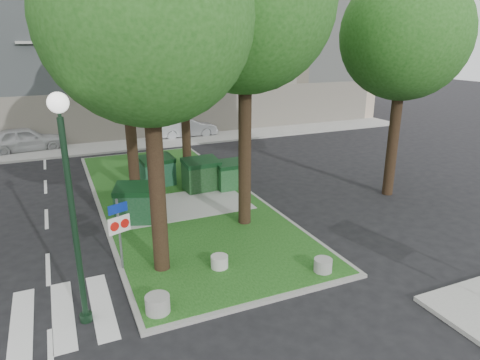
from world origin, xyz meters
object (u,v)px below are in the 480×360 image
tree_street_right (407,22)px  tree_median_mid (124,22)px  dumpster_d (231,175)px  bollard_mid (219,262)px  dumpster_b (157,171)px  bollard_right (323,265)px  traffic_sign_pole (119,226)px  car_silver (187,127)px  dumpster_c (201,175)px  car_white (25,139)px  street_lamp (69,186)px  dumpster_a (137,203)px  bollard_left (158,304)px  litter_bin (193,167)px

tree_street_right → tree_median_mid: bearing=158.2°
dumpster_d → bollard_mid: 6.95m
dumpster_b → bollard_right: (2.45, -9.35, -0.47)m
bollard_right → traffic_sign_pole: 5.81m
dumpster_d → car_silver: size_ratio=0.34×
dumpster_c → car_silver: bearing=72.9°
tree_median_mid → bollard_mid: (0.93, -7.19, -6.68)m
dumpster_c → tree_street_right: bearing=-27.9°
dumpster_b → car_white: bearing=111.6°
tree_median_mid → dumpster_b: bearing=36.8°
tree_median_mid → dumpster_d: bearing=-13.3°
bollard_right → street_lamp: size_ratio=0.10×
dumpster_c → bollard_mid: size_ratio=3.17×
tree_median_mid → dumpster_c: bearing=-12.7°
car_silver → tree_street_right: bearing=-160.9°
dumpster_c → bollard_right: size_ratio=3.04×
dumpster_a → dumpster_c: bearing=56.3°
tree_median_mid → car_silver: 13.36m
dumpster_b → car_white: size_ratio=0.37×
bollard_mid → bollard_left: bearing=-147.0°
dumpster_b → bollard_right: dumpster_b is taller
dumpster_d → bollard_right: size_ratio=2.65×
bollard_left → dumpster_b: bearing=76.5°
tree_median_mid → dumpster_a: tree_median_mid is taller
dumpster_a → car_silver: dumpster_a is taller
tree_median_mid → bollard_left: tree_median_mid is taller
dumpster_c → street_lamp: street_lamp is taller
street_lamp → car_white: 18.76m
dumpster_c → street_lamp: 9.58m
traffic_sign_pole → car_silver: size_ratio=0.55×
street_lamp → car_white: size_ratio=1.22×
dumpster_a → dumpster_c: size_ratio=1.12×
dumpster_b → bollard_left: 9.63m
tree_street_right → litter_bin: tree_street_right is taller
dumpster_b → bollard_right: size_ratio=3.11×
traffic_sign_pole → car_silver: 17.95m
tree_median_mid → dumpster_c: size_ratio=6.36×
street_lamp → dumpster_a: bearing=66.5°
bollard_right → litter_bin: bearing=92.5°
dumpster_b → street_lamp: (-3.85, -8.84, 2.58)m
dumpster_d → car_silver: 11.46m
bollard_left → traffic_sign_pole: bearing=99.6°
tree_street_right → dumpster_b: 11.89m
tree_street_right → car_white: 21.43m
traffic_sign_pole → bollard_right: bearing=-47.6°
dumpster_c → car_silver: (2.77, 11.04, -0.14)m
dumpster_d → street_lamp: (-6.70, -7.12, 2.64)m
tree_median_mid → bollard_left: (-1.19, -8.56, -6.65)m
tree_median_mid → dumpster_c: 6.76m
bollard_left → litter_bin: size_ratio=0.94×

